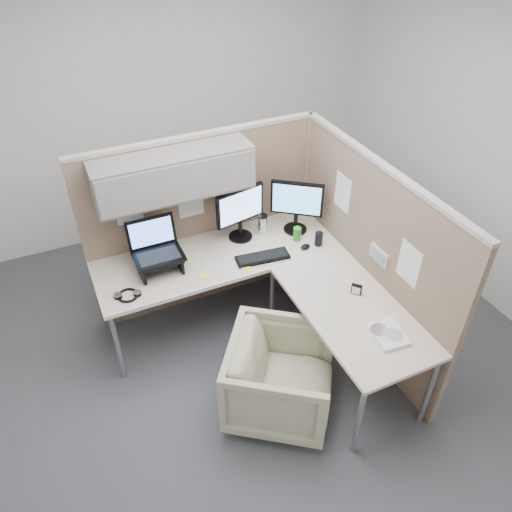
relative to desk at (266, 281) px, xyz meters
name	(u,v)px	position (x,y,z in m)	size (l,w,h in m)	color
ground	(258,356)	(-0.12, -0.13, -0.69)	(4.50, 4.50, 0.00)	#414247
partition_back	(190,202)	(-0.34, 0.70, 0.41)	(2.00, 0.36, 1.63)	#8C705B
partition_right	(366,256)	(0.78, -0.19, 0.13)	(0.07, 2.03, 1.63)	#8C705B
desk	(266,281)	(0.00, 0.00, 0.00)	(2.00, 1.98, 0.73)	beige
office_chair	(281,375)	(-0.18, -0.64, -0.32)	(0.72, 0.67, 0.74)	#B4B08F
monitor_left	(240,210)	(0.03, 0.56, 0.32)	(0.44, 0.20, 0.47)	black
monitor_right	(297,203)	(0.50, 0.46, 0.32)	(0.38, 0.29, 0.47)	black
laptop_station	(157,253)	(-0.72, 0.44, 0.19)	(0.38, 0.32, 0.39)	black
keyboard	(263,257)	(0.07, 0.21, 0.05)	(0.43, 0.14, 0.02)	black
mouse	(305,247)	(0.45, 0.19, 0.06)	(0.09, 0.06, 0.03)	black
travel_mug	(262,224)	(0.22, 0.53, 0.13)	(0.09, 0.09, 0.18)	silver
soda_can_green	(319,239)	(0.58, 0.19, 0.10)	(0.07, 0.07, 0.12)	black
soda_can_silver	(297,234)	(0.45, 0.33, 0.10)	(0.07, 0.07, 0.12)	#268C1E
sticky_note_c	(184,258)	(-0.50, 0.47, 0.05)	(0.08, 0.08, 0.01)	#F5ED40
sticky_note_b	(246,269)	(-0.10, 0.14, 0.05)	(0.08, 0.08, 0.01)	#F5ED40
sticky_note_a	(205,275)	(-0.42, 0.20, 0.05)	(0.08, 0.08, 0.01)	#F5ED40
headphones	(128,295)	(-1.02, 0.22, 0.06)	(0.19, 0.19, 0.03)	black
paper_stack	(388,334)	(0.48, -0.90, 0.06)	(0.23, 0.28, 0.03)	white
desk_clock	(357,289)	(0.52, -0.45, 0.08)	(0.07, 0.08, 0.08)	black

